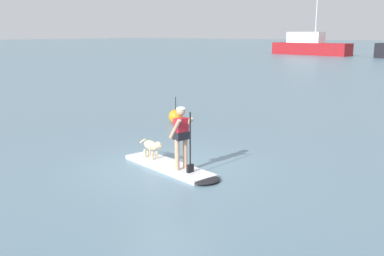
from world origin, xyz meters
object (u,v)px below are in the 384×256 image
object	(u,v)px
moored_boat_far_starboard	(310,46)
paddleboard	(174,168)
person_paddler	(181,134)
dog	(152,146)
marker_buoy	(176,116)

from	to	relation	value
moored_boat_far_starboard	paddleboard	bearing A→B (deg)	-69.79
person_paddler	dog	xyz separation A→B (m)	(-1.26, 0.25, -0.58)
marker_buoy	moored_boat_far_starboard	bearing A→B (deg)	108.23
moored_boat_far_starboard	marker_buoy	size ratio (longest dim) A/B	12.48
paddleboard	dog	distance (m)	1.04
person_paddler	marker_buoy	world-z (taller)	person_paddler
paddleboard	marker_buoy	size ratio (longest dim) A/B	3.17
person_paddler	moored_boat_far_starboard	world-z (taller)	moored_boat_far_starboard
dog	marker_buoy	distance (m)	5.22
paddleboard	person_paddler	bearing A→B (deg)	-11.35
dog	paddleboard	bearing A→B (deg)	-11.35
moored_boat_far_starboard	marker_buoy	world-z (taller)	moored_boat_far_starboard
dog	moored_boat_far_starboard	xyz separation A→B (m)	(-20.63, 58.42, 0.93)
marker_buoy	dog	bearing A→B (deg)	-57.06
paddleboard	person_paddler	size ratio (longest dim) A/B	2.08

